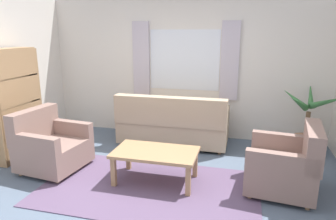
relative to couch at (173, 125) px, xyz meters
The scene contains 10 objects.
ground_plane 1.65m from the couch, 87.38° to the right, with size 6.24×6.24×0.00m, color slate.
wall_back 1.14m from the couch, 83.64° to the left, with size 5.32×0.12×2.60m, color silver.
window_with_curtains 1.23m from the couch, 82.72° to the left, with size 1.98×0.07×1.40m.
area_rug 1.64m from the couch, 87.38° to the right, with size 2.77×1.61×0.01m, color #604C6B.
couch is the anchor object (origin of this frame).
armchair_left 2.05m from the couch, 137.01° to the right, with size 0.91×0.93×0.88m.
armchair_right 2.15m from the couch, 35.40° to the right, with size 0.91×0.93×0.88m.
coffee_table 1.41m from the couch, 85.83° to the right, with size 1.10×0.64×0.44m.
potted_plant 2.21m from the couch, ahead, with size 0.99×1.25×1.15m.
bookshelf 2.55m from the couch, 154.89° to the right, with size 0.30×0.94×1.72m.
Camera 1 is at (1.11, -3.37, 1.96)m, focal length 32.48 mm.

